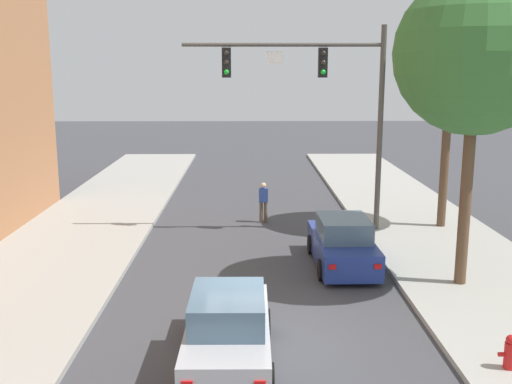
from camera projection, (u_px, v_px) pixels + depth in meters
ground_plane at (260, 343)px, 13.51m from camera, size 120.00×120.00×0.00m
traffic_signal_mast at (324, 89)px, 21.58m from camera, size 7.30×0.38×7.50m
car_lead_blue at (342, 244)px, 18.68m from camera, size 1.88×4.26×1.60m
car_following_silver at (228, 331)px, 12.44m from camera, size 1.86×4.25×1.60m
pedestrian_crossing_road at (263, 200)px, 24.05m from camera, size 0.36×0.22×1.64m
fire_hydrant at (510, 352)px, 12.00m from camera, size 0.48×0.24×0.72m
street_tree_nearest at (476, 54)px, 15.66m from camera, size 4.32×4.32×8.51m
street_tree_second at (452, 54)px, 21.82m from camera, size 4.21×4.21×8.61m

